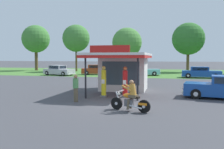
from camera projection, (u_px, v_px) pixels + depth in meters
name	position (u px, v px, depth m)	size (l,w,h in m)	color
ground_plane	(111.00, 105.00, 13.43)	(300.00, 300.00, 0.00)	#424247
grass_verge_strip	(150.00, 72.00, 42.55)	(120.00, 24.00, 0.01)	#477A33
service_station_kiosk	(123.00, 69.00, 19.11)	(4.33, 6.83, 3.45)	silver
gas_pump_nearside	(104.00, 83.00, 16.18)	(0.44, 0.44, 2.11)	slate
gas_pump_offside	(125.00, 83.00, 15.84)	(0.44, 0.44, 2.09)	slate
motorcycle_with_rider	(131.00, 98.00, 11.74)	(2.10, 0.89, 1.58)	black
featured_classic_sedan	(224.00, 88.00, 15.33)	(5.25, 2.57, 1.51)	#19479E
parked_car_back_row_far_left	(98.00, 70.00, 37.18)	(5.48, 2.83, 1.57)	#993819
parked_car_back_row_far_right	(201.00, 73.00, 31.17)	(5.19, 2.18, 1.47)	#19479E
parked_car_back_row_centre_left	(59.00, 71.00, 35.94)	(5.27, 3.19, 1.52)	#B7B7BC
parked_car_back_row_right	(141.00, 71.00, 35.46)	(5.67, 2.78, 1.56)	#7AC6D1
bystander_strolling_foreground	(76.00, 87.00, 14.27)	(0.34, 0.34, 1.66)	brown
tree_oak_left	(127.00, 43.00, 45.25)	(5.72, 5.72, 8.43)	brown
tree_oak_centre	(76.00, 39.00, 45.77)	(5.29, 5.29, 9.09)	brown
tree_oak_far_right	(188.00, 40.00, 43.55)	(5.94, 5.94, 9.12)	brown
tree_oak_far_left	(35.00, 40.00, 48.97)	(5.70, 5.70, 9.42)	brown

